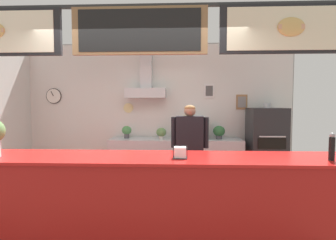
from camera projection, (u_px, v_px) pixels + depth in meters
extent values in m
plane|color=brown|center=(142.00, 233.00, 3.35)|extent=(6.87, 6.87, 0.00)
cube|color=gray|center=(158.00, 112.00, 5.79)|extent=(5.72, 0.12, 2.91)
cube|color=silver|center=(158.00, 112.00, 5.73)|extent=(5.68, 0.01, 2.87)
cylinder|color=black|center=(54.00, 96.00, 5.79)|extent=(0.33, 0.02, 0.33)
cylinder|color=white|center=(54.00, 96.00, 5.78)|extent=(0.31, 0.01, 0.31)
cube|color=black|center=(52.00, 94.00, 5.77)|extent=(0.06, 0.01, 0.11)
cylinder|color=beige|center=(128.00, 108.00, 5.73)|extent=(0.21, 0.02, 0.21)
cylinder|color=beige|center=(187.00, 120.00, 5.69)|extent=(0.25, 0.02, 0.25)
cube|color=#997047|center=(242.00, 102.00, 5.62)|extent=(0.23, 0.02, 0.31)
cube|color=gray|center=(242.00, 102.00, 5.61)|extent=(0.17, 0.01, 0.23)
cube|color=white|center=(209.00, 91.00, 5.64)|extent=(0.21, 0.02, 0.30)
cube|color=#4B4B4B|center=(209.00, 91.00, 5.63)|extent=(0.15, 0.01, 0.22)
cube|color=silver|center=(146.00, 93.00, 5.51)|extent=(0.82, 0.41, 0.20)
cube|color=silver|center=(146.00, 67.00, 5.57)|extent=(0.24, 0.24, 0.91)
cube|color=#2D2D2D|center=(140.00, 6.00, 3.11)|extent=(5.16, 0.04, 0.04)
cube|color=olive|center=(139.00, 31.00, 3.10)|extent=(1.58, 0.05, 0.55)
cube|color=black|center=(139.00, 30.00, 3.07)|extent=(1.42, 0.01, 0.49)
cube|color=black|center=(290.00, 29.00, 3.02)|extent=(1.58, 0.05, 0.55)
cube|color=beige|center=(291.00, 28.00, 2.99)|extent=(1.42, 0.01, 0.49)
ellipsoid|color=#DBAD60|center=(291.00, 27.00, 2.98)|extent=(0.31, 0.04, 0.21)
cube|color=tan|center=(291.00, 27.00, 2.97)|extent=(0.29, 0.01, 0.06)
cube|color=#B21916|center=(137.00, 205.00, 2.94)|extent=(4.64, 0.72, 1.03)
cube|color=red|center=(136.00, 157.00, 2.90)|extent=(4.73, 0.75, 0.03)
cube|color=#B7BABF|center=(175.00, 161.00, 5.44)|extent=(2.67, 0.60, 0.92)
cube|color=#929499|center=(175.00, 175.00, 5.46)|extent=(2.54, 0.55, 0.02)
cube|color=#232326|center=(266.00, 147.00, 5.23)|extent=(0.68, 0.63, 1.55)
cube|color=black|center=(272.00, 143.00, 4.89)|extent=(0.51, 0.02, 0.20)
cube|color=silver|center=(272.00, 137.00, 4.87)|extent=(0.47, 0.02, 0.02)
cylinder|color=silver|center=(267.00, 105.00, 5.18)|extent=(0.14, 0.14, 0.10)
cube|color=#232328|center=(190.00, 180.00, 4.12)|extent=(0.32, 0.22, 0.88)
cube|color=black|center=(190.00, 134.00, 4.07)|extent=(0.42, 0.24, 0.56)
cylinder|color=black|center=(206.00, 133.00, 4.05)|extent=(0.08, 0.08, 0.47)
cylinder|color=black|center=(174.00, 132.00, 4.09)|extent=(0.08, 0.08, 0.47)
sphere|color=#997056|center=(190.00, 111.00, 4.05)|extent=(0.18, 0.18, 0.18)
ellipsoid|color=olive|center=(190.00, 108.00, 4.05)|extent=(0.17, 0.17, 0.10)
cube|color=silver|center=(194.00, 129.00, 5.36)|extent=(0.56, 0.41, 0.41)
cylinder|color=#4C4C51|center=(188.00, 131.00, 5.13)|extent=(0.06, 0.06, 0.06)
cube|color=black|center=(194.00, 140.00, 5.13)|extent=(0.50, 0.10, 0.04)
sphere|color=black|center=(203.00, 126.00, 5.12)|extent=(0.04, 0.04, 0.04)
cylinder|color=#4C4C51|center=(127.00, 136.00, 5.47)|extent=(0.11, 0.11, 0.10)
ellipsoid|color=#47894C|center=(127.00, 130.00, 5.46)|extent=(0.20, 0.20, 0.18)
cylinder|color=beige|center=(161.00, 137.00, 5.41)|extent=(0.10, 0.10, 0.06)
ellipsoid|color=#5B844C|center=(161.00, 132.00, 5.41)|extent=(0.20, 0.20, 0.18)
cylinder|color=#4C4C51|center=(219.00, 137.00, 5.36)|extent=(0.13, 0.13, 0.08)
ellipsoid|color=#2D6638|center=(219.00, 131.00, 5.35)|extent=(0.24, 0.24, 0.21)
cylinder|color=#4C4C51|center=(176.00, 136.00, 5.44)|extent=(0.10, 0.10, 0.10)
ellipsoid|color=#2D6638|center=(176.00, 131.00, 5.44)|extent=(0.17, 0.17, 0.15)
cube|color=#262628|center=(180.00, 158.00, 2.80)|extent=(0.14, 0.14, 0.01)
cylinder|color=#262628|center=(173.00, 152.00, 2.79)|extent=(0.01, 0.01, 0.13)
cylinder|color=#262628|center=(187.00, 152.00, 2.79)|extent=(0.01, 0.01, 0.13)
cube|color=white|center=(180.00, 152.00, 2.79)|extent=(0.12, 0.12, 0.11)
cylinder|color=black|center=(332.00, 149.00, 2.67)|extent=(0.06, 0.06, 0.23)
sphere|color=gray|center=(332.00, 135.00, 2.67)|extent=(0.05, 0.05, 0.05)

